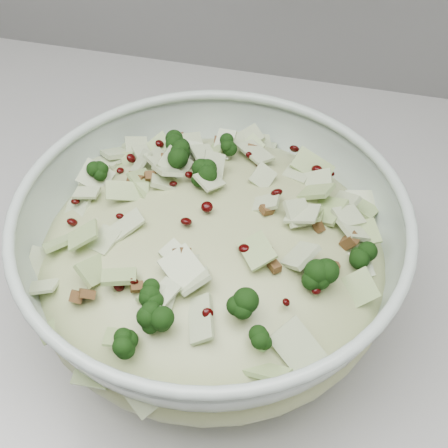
% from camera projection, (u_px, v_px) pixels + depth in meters
% --- Properties ---
extents(counter, '(3.60, 0.60, 0.90)m').
position_uv_depth(counter, '(190.00, 413.00, 0.97)').
color(counter, '#A9A9A4').
rests_on(counter, floor).
extents(mixing_bowl, '(0.40, 0.40, 0.13)m').
position_uv_depth(mixing_bowl, '(212.00, 258.00, 0.52)').
color(mixing_bowl, '#B3C5B9').
rests_on(mixing_bowl, counter).
extents(salad, '(0.41, 0.41, 0.13)m').
position_uv_depth(salad, '(212.00, 242.00, 0.50)').
color(salad, '#AEB47B').
rests_on(salad, mixing_bowl).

